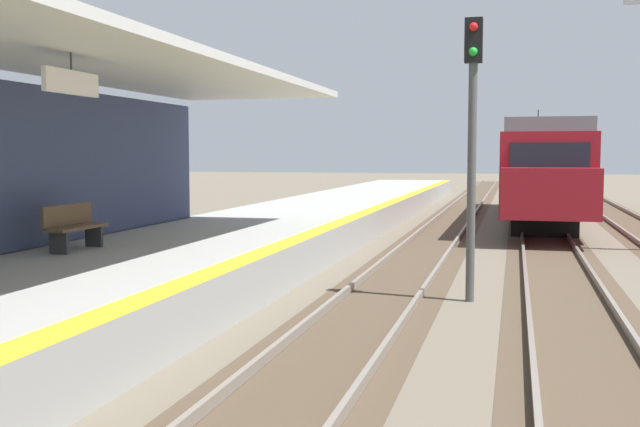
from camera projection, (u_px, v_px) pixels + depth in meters
The scene contains 6 objects.
station_platform at pixel (150, 273), 14.64m from camera, with size 5.00×80.00×0.91m.
track_pair_nearest_platform at pixel (405, 271), 17.44m from camera, with size 2.34×120.00×0.16m.
track_pair_middle at pixel (559, 277), 16.60m from camera, with size 2.34×120.00×0.16m.
approaching_train at pixel (540, 168), 31.03m from camera, with size 2.93×19.60×4.76m.
rail_signal_post at pixel (472, 129), 13.85m from camera, with size 0.32×0.34×5.20m.
platform_bench at pixel (74, 226), 14.47m from camera, with size 0.45×1.60×0.88m.
Camera 1 is at (4.31, 2.77, 2.75)m, focal length 42.50 mm.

